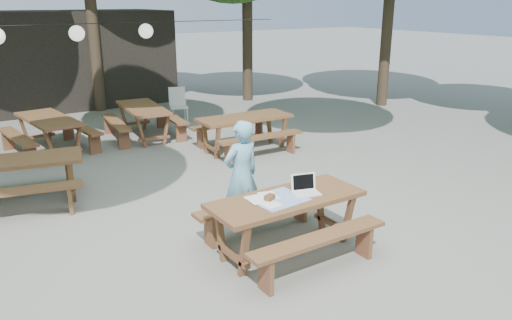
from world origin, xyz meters
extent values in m
plane|color=slate|center=(0.00, 0.00, 0.00)|extent=(80.00, 80.00, 0.00)
cube|color=black|center=(0.50, 10.50, 1.40)|extent=(6.00, 3.00, 2.80)
cube|color=brown|center=(0.42, -0.98, 0.72)|extent=(2.00, 0.80, 0.06)
cube|color=brown|center=(0.42, -1.63, 0.45)|extent=(1.90, 0.28, 0.05)
cube|color=brown|center=(0.42, -0.33, 0.45)|extent=(1.90, 0.28, 0.05)
cube|color=brown|center=(0.42, -0.98, 0.34)|extent=(1.70, 0.70, 0.69)
cube|color=brown|center=(-2.20, 2.59, 0.72)|extent=(2.12, 1.19, 0.06)
cube|color=brown|center=(-2.33, 1.95, 0.45)|extent=(1.92, 0.66, 0.05)
cube|color=brown|center=(-2.07, 3.23, 0.45)|extent=(1.92, 0.66, 0.05)
cube|color=brown|center=(-2.20, 2.59, 0.34)|extent=(1.81, 1.03, 0.69)
cube|color=brown|center=(2.38, 3.16, 0.72)|extent=(2.03, 0.87, 0.06)
cube|color=brown|center=(2.35, 2.51, 0.45)|extent=(1.91, 0.35, 0.05)
cube|color=brown|center=(2.40, 3.81, 0.45)|extent=(1.91, 0.35, 0.05)
cube|color=brown|center=(2.38, 3.16, 0.34)|extent=(1.72, 0.76, 0.69)
cube|color=brown|center=(-1.14, 5.31, 0.72)|extent=(1.05, 2.09, 0.06)
cube|color=brown|center=(-0.50, 5.40, 0.45)|extent=(0.52, 1.92, 0.05)
cube|color=brown|center=(-1.79, 5.23, 0.45)|extent=(0.52, 1.92, 0.05)
cube|color=brown|center=(-1.14, 5.31, 0.34)|extent=(0.91, 1.78, 0.69)
cube|color=brown|center=(0.95, 5.34, 0.72)|extent=(0.99, 2.07, 0.06)
cube|color=brown|center=(1.59, 5.27, 0.45)|extent=(0.47, 1.92, 0.05)
cube|color=brown|center=(0.30, 5.40, 0.45)|extent=(0.47, 1.92, 0.05)
cube|color=brown|center=(0.95, 5.34, 0.34)|extent=(0.87, 1.76, 0.69)
imported|color=#70AFCC|center=(0.34, -0.03, 0.78)|extent=(0.60, 0.42, 1.56)
cube|color=silver|center=(2.32, 6.38, 0.40)|extent=(0.54, 0.54, 0.04)
cube|color=silver|center=(2.38, 6.58, 0.66)|extent=(0.43, 0.16, 0.48)
cube|color=silver|center=(2.32, 6.38, 0.19)|extent=(0.52, 0.52, 0.38)
cube|color=white|center=(0.70, -1.03, 0.76)|extent=(0.38, 0.31, 0.02)
cube|color=white|center=(0.73, -0.92, 0.88)|extent=(0.33, 0.15, 0.23)
cube|color=black|center=(0.73, -0.93, 0.88)|extent=(0.28, 0.12, 0.19)
cube|color=blue|center=(0.29, -0.98, 0.75)|extent=(0.70, 0.60, 0.01)
cube|color=white|center=(0.11, -1.04, 0.76)|extent=(0.23, 0.31, 0.00)
cube|color=white|center=(0.24, -0.84, 0.76)|extent=(0.28, 0.34, 0.00)
cube|color=white|center=(0.05, -0.86, 0.76)|extent=(0.23, 0.31, 0.00)
cube|color=brown|center=(0.18, -0.96, 0.80)|extent=(0.16, 0.14, 0.06)
cylinder|color=black|center=(0.50, 6.00, 2.60)|extent=(9.00, 0.02, 0.02)
sphere|color=white|center=(-0.20, 6.00, 2.40)|extent=(0.34, 0.34, 0.34)
sphere|color=white|center=(1.40, 6.00, 2.40)|extent=(0.34, 0.34, 0.34)
cylinder|color=#2D2319|center=(1.00, 9.00, 2.70)|extent=(0.32, 0.32, 5.39)
cylinder|color=#2D2319|center=(5.50, 8.00, 2.19)|extent=(0.32, 0.32, 4.38)
cylinder|color=#2D2319|center=(8.50, 5.00, 2.47)|extent=(0.32, 0.32, 4.95)
camera|label=1|loc=(-3.07, -5.63, 3.11)|focal=35.00mm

